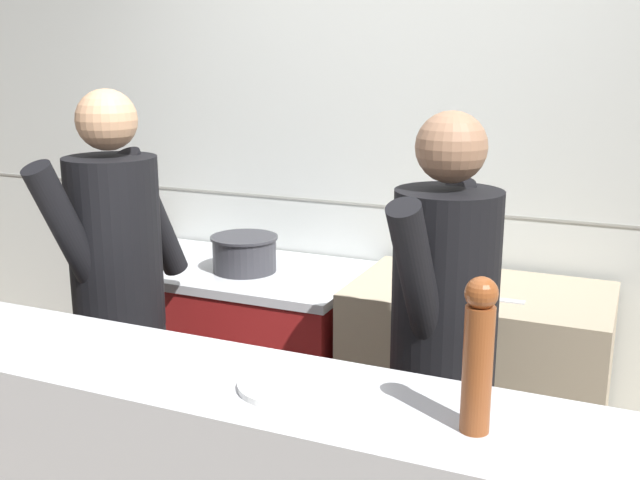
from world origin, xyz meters
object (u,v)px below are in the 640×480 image
object	(u,v)px
chef_sous	(443,342)
chefs_knife	(463,295)
stock_pot	(244,252)
pepper_mill	(478,352)
mixing_bowl_steel	(430,274)
oven_range	(239,353)
chef_head_cook	(118,288)
plated_dish_appetiser	(285,385)

from	to	relation	value
chef_sous	chefs_knife	bearing A→B (deg)	105.50
stock_pot	pepper_mill	size ratio (longest dim) A/B	0.83
chefs_knife	mixing_bowl_steel	bearing A→B (deg)	144.93
mixing_bowl_steel	pepper_mill	bearing A→B (deg)	-70.51
oven_range	stock_pot	size ratio (longest dim) A/B	3.85
stock_pot	pepper_mill	bearing A→B (deg)	-44.48
mixing_bowl_steel	chefs_knife	distance (m)	0.21
stock_pot	chef_sous	size ratio (longest dim) A/B	0.18
oven_range	pepper_mill	size ratio (longest dim) A/B	3.21
oven_range	chef_head_cook	bearing A→B (deg)	-99.64
pepper_mill	chef_sous	bearing A→B (deg)	110.02
stock_pot	chef_sous	xyz separation A→B (m)	(1.11, -0.65, -0.02)
oven_range	mixing_bowl_steel	size ratio (longest dim) A/B	4.54
oven_range	chef_sous	xyz separation A→B (m)	(1.17, -0.70, 0.50)
stock_pot	chefs_knife	bearing A→B (deg)	-4.89
oven_range	chef_head_cook	distance (m)	0.90
oven_range	pepper_mill	world-z (taller)	pepper_mill
oven_range	chef_head_cook	xyz separation A→B (m)	(-0.12, -0.72, 0.53)
stock_pot	chef_sous	distance (m)	1.29
oven_range	chef_sous	bearing A→B (deg)	-30.70
mixing_bowl_steel	chef_head_cook	size ratio (longest dim) A/B	0.15
mixing_bowl_steel	oven_range	bearing A→B (deg)	179.40
oven_range	chefs_knife	bearing A→B (deg)	-6.75
oven_range	chefs_knife	size ratio (longest dim) A/B	2.95
stock_pot	chefs_knife	xyz separation A→B (m)	(1.04, -0.09, -0.04)
pepper_mill	chef_sous	distance (m)	0.76
stock_pot	chef_head_cook	size ratio (longest dim) A/B	0.18
plated_dish_appetiser	chef_sous	world-z (taller)	chef_sous
oven_range	stock_pot	distance (m)	0.53
chef_head_cook	chef_sous	world-z (taller)	chef_head_cook
stock_pot	chefs_knife	distance (m)	1.05
stock_pot	oven_range	bearing A→B (deg)	147.54
plated_dish_appetiser	chef_sous	size ratio (longest dim) A/B	0.15
chef_head_cook	chef_sous	xyz separation A→B (m)	(1.29, 0.02, -0.02)
mixing_bowl_steel	chefs_knife	bearing A→B (deg)	-35.07
chefs_knife	chef_sous	size ratio (longest dim) A/B	0.24
stock_pot	plated_dish_appetiser	bearing A→B (deg)	-56.81
oven_range	chef_sous	world-z (taller)	chef_sous
chefs_knife	plated_dish_appetiser	xyz separation A→B (m)	(-0.19, -1.21, 0.09)
pepper_mill	chef_head_cook	world-z (taller)	chef_head_cook
pepper_mill	chef_head_cook	size ratio (longest dim) A/B	0.21
chefs_knife	plated_dish_appetiser	world-z (taller)	plated_dish_appetiser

